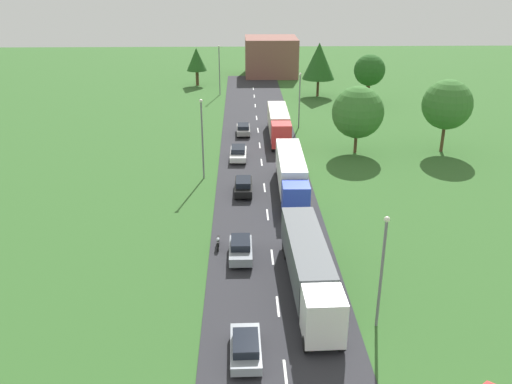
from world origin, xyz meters
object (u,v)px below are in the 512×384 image
at_px(car_fourth, 238,153).
at_px(truck_lead, 309,267).
at_px(truck_third, 279,123).
at_px(car_lead, 246,347).
at_px(lamppost_second, 202,135).
at_px(car_third, 243,186).
at_px(tree_maple, 358,112).
at_px(car_fifth, 243,129).
at_px(motorcycle_courier, 218,242).
at_px(lamppost_fourth, 219,68).
at_px(truck_second, 291,173).
at_px(tree_oak, 319,61).
at_px(tree_birch, 197,60).
at_px(car_second, 241,249).
at_px(tree_elm, 447,105).
at_px(lamppost_lead, 382,267).
at_px(lamppost_third, 300,97).
at_px(distant_building, 271,57).
at_px(tree_pine, 370,70).

bearing_deg(car_fourth, truck_lead, -80.09).
relative_size(truck_lead, truck_third, 1.08).
relative_size(car_lead, lamppost_second, 0.48).
xyz_separation_m(car_third, tree_maple, (13.85, 12.76, 4.20)).
bearing_deg(car_fifth, truck_third, -17.70).
xyz_separation_m(motorcycle_courier, lamppost_fourth, (-1.76, 57.25, 4.25)).
distance_m(truck_second, car_fifth, 21.14).
bearing_deg(motorcycle_courier, tree_oak, 74.40).
distance_m(lamppost_fourth, tree_birch, 9.60).
xyz_separation_m(car_second, tree_birch, (-8.22, 67.53, 4.02)).
bearing_deg(truck_third, car_third, -104.12).
xyz_separation_m(tree_birch, tree_elm, (33.15, -41.41, 1.00)).
height_order(car_lead, lamppost_fourth, lamppost_fourth).
height_order(truck_lead, truck_second, truck_second).
xyz_separation_m(car_lead, lamppost_lead, (8.37, 2.92, 3.52)).
xyz_separation_m(car_lead, tree_elm, (24.67, 37.86, 5.09)).
distance_m(truck_third, tree_oak, 26.87).
bearing_deg(tree_oak, lamppost_lead, -94.36).
bearing_deg(car_third, truck_lead, -76.18).
relative_size(car_fourth, car_fifth, 1.09).
distance_m(lamppost_second, tree_oak, 43.60).
bearing_deg(car_second, truck_third, 81.00).
xyz_separation_m(lamppost_third, lamppost_fourth, (-11.92, 21.78, 0.44)).
relative_size(truck_second, distant_building, 1.22).
bearing_deg(lamppost_lead, tree_elm, 65.00).
bearing_deg(tree_birch, lamppost_lead, -77.55).
bearing_deg(car_third, car_fifth, 89.68).
bearing_deg(truck_second, car_second, -110.97).
xyz_separation_m(truck_second, car_third, (-4.79, -0.10, -1.31)).
relative_size(truck_third, car_second, 3.22).
xyz_separation_m(truck_lead, tree_birch, (-12.96, 72.42, 2.81)).
relative_size(truck_second, motorcycle_courier, 6.90).
distance_m(lamppost_second, tree_elm, 30.13).
height_order(truck_second, motorcycle_courier, truck_second).
xyz_separation_m(car_second, lamppost_lead, (8.64, -8.82, 3.45)).
height_order(motorcycle_courier, lamppost_third, lamppost_third).
height_order(car_third, car_fifth, car_third).
distance_m(car_lead, car_fifth, 45.60).
relative_size(car_third, distant_building, 0.41).
xyz_separation_m(truck_lead, car_fourth, (-4.98, 28.51, -1.23)).
height_order(tree_birch, tree_pine, tree_pine).
distance_m(truck_third, car_fifth, 5.10).
height_order(car_fourth, tree_oak, tree_oak).
distance_m(car_second, lamppost_third, 38.41).
distance_m(motorcycle_courier, lamppost_third, 37.09).
relative_size(lamppost_lead, distant_building, 0.70).
height_order(car_lead, distant_building, distant_building).
bearing_deg(tree_maple, lamppost_second, -155.40).
distance_m(truck_lead, car_fifth, 39.01).
bearing_deg(car_second, tree_elm, 46.32).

